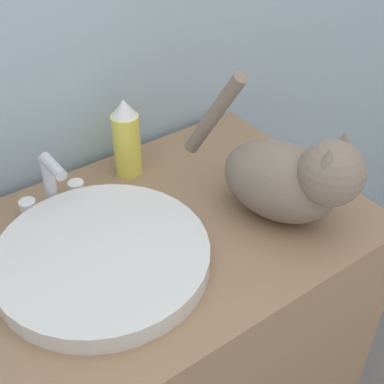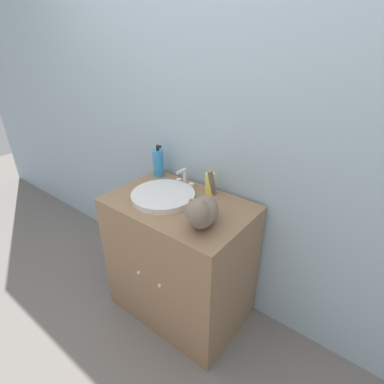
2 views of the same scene
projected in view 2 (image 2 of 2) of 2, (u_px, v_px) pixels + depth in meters
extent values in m
plane|color=slate|center=(154.00, 332.00, 1.90)|extent=(8.00, 8.00, 0.00)
cube|color=#9EB7C6|center=(213.00, 117.00, 1.72)|extent=(6.00, 0.05, 2.50)
cube|color=#8C6B4C|center=(180.00, 259.00, 1.89)|extent=(0.83, 0.54, 0.83)
sphere|color=silver|center=(139.00, 273.00, 1.73)|extent=(0.02, 0.02, 0.02)
sphere|color=silver|center=(159.00, 286.00, 1.64)|extent=(0.02, 0.02, 0.02)
cylinder|color=silver|center=(163.00, 196.00, 1.73)|extent=(0.37, 0.37, 0.04)
cylinder|color=silver|center=(185.00, 178.00, 1.85)|extent=(0.02, 0.02, 0.12)
cylinder|color=silver|center=(181.00, 171.00, 1.80)|extent=(0.02, 0.07, 0.02)
cylinder|color=white|center=(179.00, 181.00, 1.90)|extent=(0.03, 0.03, 0.03)
cylinder|color=white|center=(191.00, 186.00, 1.84)|extent=(0.03, 0.03, 0.03)
ellipsoid|color=#7A6B5B|center=(203.00, 212.00, 1.47)|extent=(0.21, 0.26, 0.15)
sphere|color=#7A6B5B|center=(197.00, 211.00, 1.37)|extent=(0.15, 0.15, 0.12)
cone|color=#7A6B5B|center=(191.00, 201.00, 1.35)|extent=(0.05, 0.05, 0.04)
cone|color=#7A6B5B|center=(204.00, 204.00, 1.34)|extent=(0.05, 0.05, 0.04)
cylinder|color=#7A6B5B|center=(212.00, 182.00, 1.55)|extent=(0.07, 0.13, 0.20)
cylinder|color=#338CCC|center=(158.00, 163.00, 1.98)|extent=(0.07, 0.07, 0.18)
cylinder|color=black|center=(157.00, 148.00, 1.93)|extent=(0.02, 0.02, 0.03)
cylinder|color=black|center=(159.00, 146.00, 1.92)|extent=(0.03, 0.02, 0.02)
cylinder|color=#EADB4C|center=(210.00, 184.00, 1.76)|extent=(0.06, 0.06, 0.14)
cone|color=white|center=(210.00, 170.00, 1.72)|extent=(0.05, 0.05, 0.04)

